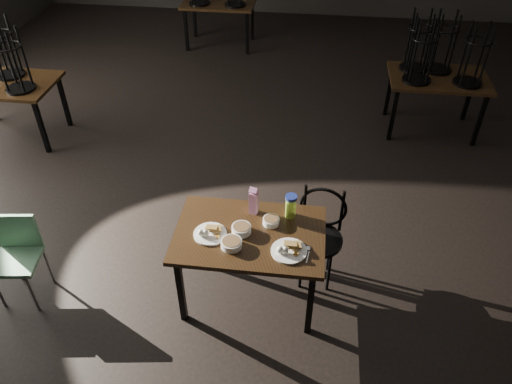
# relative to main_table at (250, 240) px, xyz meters

# --- Properties ---
(main_table) EXTENTS (1.20, 0.80, 0.75)m
(main_table) POSITION_rel_main_table_xyz_m (0.00, 0.00, 0.00)
(main_table) COLOR black
(main_table) RESTS_ON ground
(plate_left) EXTENTS (0.26, 0.26, 0.09)m
(plate_left) POSITION_rel_main_table_xyz_m (-0.31, -0.06, 0.10)
(plate_left) COLOR white
(plate_left) RESTS_ON main_table
(plate_right) EXTENTS (0.28, 0.28, 0.09)m
(plate_right) POSITION_rel_main_table_xyz_m (0.32, -0.17, 0.10)
(plate_right) COLOR white
(plate_right) RESTS_ON main_table
(bowl_near) EXTENTS (0.16, 0.16, 0.06)m
(bowl_near) POSITION_rel_main_table_xyz_m (-0.07, 0.00, 0.11)
(bowl_near) COLOR white
(bowl_near) RESTS_ON main_table
(bowl_far) EXTENTS (0.14, 0.14, 0.05)m
(bowl_far) POSITION_rel_main_table_xyz_m (0.16, 0.13, 0.11)
(bowl_far) COLOR white
(bowl_far) RESTS_ON main_table
(bowl_big) EXTENTS (0.17, 0.17, 0.06)m
(bowl_big) POSITION_rel_main_table_xyz_m (-0.12, -0.16, 0.11)
(bowl_big) COLOR white
(bowl_big) RESTS_ON main_table
(juice_carton) EXTENTS (0.08, 0.08, 0.26)m
(juice_carton) POSITION_rel_main_table_xyz_m (0.00, 0.26, 0.20)
(juice_carton) COLOR #981B6E
(juice_carton) RESTS_ON main_table
(water_bottle) EXTENTS (0.12, 0.12, 0.21)m
(water_bottle) POSITION_rel_main_table_xyz_m (0.31, 0.25, 0.19)
(water_bottle) COLOR #B6EA45
(water_bottle) RESTS_ON main_table
(spoon) EXTENTS (0.04, 0.19, 0.01)m
(spoon) POSITION_rel_main_table_xyz_m (0.47, -0.13, 0.08)
(spoon) COLOR silver
(spoon) RESTS_ON main_table
(bentwood_chair) EXTENTS (0.45, 0.44, 0.91)m
(bentwood_chair) POSITION_rel_main_table_xyz_m (0.56, 0.34, -0.13)
(bentwood_chair) COLOR black
(bentwood_chair) RESTS_ON ground
(school_chair) EXTENTS (0.41, 0.41, 0.79)m
(school_chair) POSITION_rel_main_table_xyz_m (-1.95, -0.18, -0.20)
(school_chair) COLOR #69A37A
(school_chair) RESTS_ON ground
(bg_table_left) EXTENTS (1.20, 0.80, 1.48)m
(bg_table_left) POSITION_rel_main_table_xyz_m (-3.30, 2.23, 0.11)
(bg_table_left) COLOR black
(bg_table_left) RESTS_ON ground
(bg_table_right) EXTENTS (1.20, 0.80, 1.48)m
(bg_table_right) POSITION_rel_main_table_xyz_m (1.91, 3.06, 0.13)
(bg_table_right) COLOR black
(bg_table_right) RESTS_ON ground
(bg_table_far) EXTENTS (1.20, 0.80, 1.48)m
(bg_table_far) POSITION_rel_main_table_xyz_m (-1.27, 5.44, 0.08)
(bg_table_far) COLOR black
(bg_table_far) RESTS_ON ground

